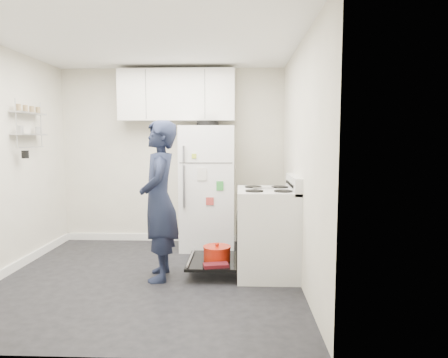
{
  "coord_description": "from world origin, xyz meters",
  "views": [
    {
      "loc": [
        0.96,
        -4.17,
        1.49
      ],
      "look_at": [
        0.8,
        0.27,
        1.05
      ],
      "focal_mm": 32.0,
      "sensor_mm": 36.0,
      "label": 1
    }
  ],
  "objects_px": {
    "electric_range": "(266,233)",
    "refrigerator": "(208,187)",
    "open_oven_door": "(215,257)",
    "person": "(159,200)"
  },
  "relations": [
    {
      "from": "electric_range",
      "to": "refrigerator",
      "type": "relative_size",
      "value": 0.63
    },
    {
      "from": "open_oven_door",
      "to": "electric_range",
      "type": "bearing_deg",
      "value": 1.32
    },
    {
      "from": "person",
      "to": "refrigerator",
      "type": "bearing_deg",
      "value": 153.61
    },
    {
      "from": "open_oven_door",
      "to": "person",
      "type": "xyz_separation_m",
      "value": [
        -0.58,
        -0.15,
        0.65
      ]
    },
    {
      "from": "open_oven_door",
      "to": "person",
      "type": "height_order",
      "value": "person"
    },
    {
      "from": "refrigerator",
      "to": "person",
      "type": "distance_m",
      "value": 1.33
    },
    {
      "from": "electric_range",
      "to": "refrigerator",
      "type": "xyz_separation_m",
      "value": [
        -0.72,
        1.1,
        0.37
      ]
    },
    {
      "from": "electric_range",
      "to": "person",
      "type": "relative_size",
      "value": 0.65
    },
    {
      "from": "electric_range",
      "to": "refrigerator",
      "type": "distance_m",
      "value": 1.37
    },
    {
      "from": "electric_range",
      "to": "refrigerator",
      "type": "height_order",
      "value": "refrigerator"
    }
  ]
}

